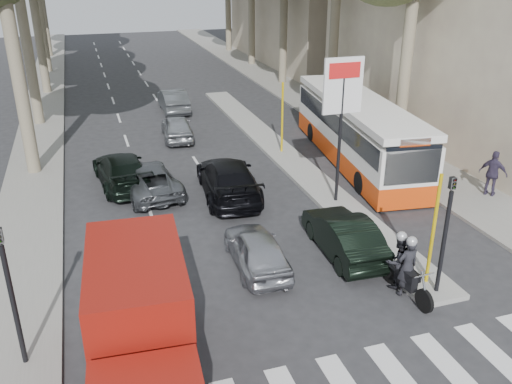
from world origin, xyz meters
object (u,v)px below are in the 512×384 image
Objects in this scene: dark_hatchback at (344,235)px; city_bus at (357,129)px; red_truck at (140,324)px; silver_hatchback at (257,249)px; motorcycle at (403,266)px.

dark_hatchback is 0.35× the size of city_bus.
red_truck reaches higher than dark_hatchback.
motorcycle is at bearing 145.83° from silver_hatchback.
city_bus is at bearing -117.79° from dark_hatchback.
motorcycle is at bearing -103.60° from city_bus.
silver_hatchback is at bearing -126.92° from city_bus.
city_bus reaches higher than dark_hatchback.
red_truck is 2.50× the size of motorcycle.
red_truck is at bearing 46.61° from silver_hatchback.
dark_hatchback is 8.82m from city_bus.
city_bus is 5.13× the size of motorcycle.
red_truck reaches higher than motorcycle.
silver_hatchback is 0.32× the size of city_bus.
city_bus is (7.30, 7.55, 0.94)m from silver_hatchback.
red_truck is at bearing -174.91° from motorcycle.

